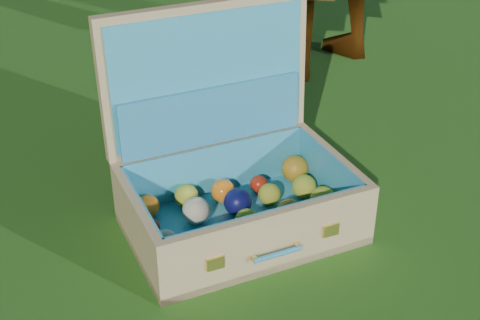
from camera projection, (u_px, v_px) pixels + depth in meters
name	position (u px, v px, depth m)	size (l,w,h in m)	color
ground	(191.00, 212.00, 1.75)	(60.00, 60.00, 0.00)	#215114
suitcase	(233.00, 167.00, 1.66)	(0.66, 0.59, 0.53)	tan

